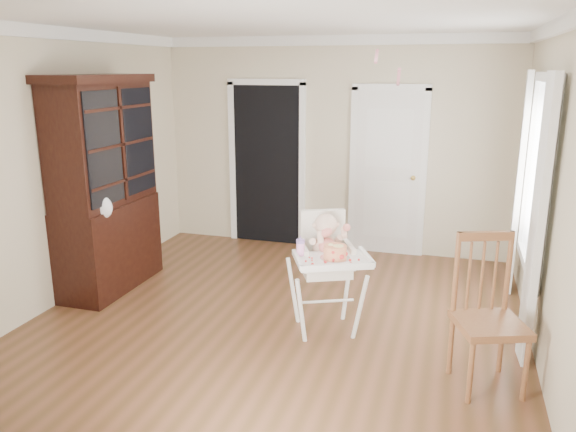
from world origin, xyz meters
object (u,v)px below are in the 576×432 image
(sippy_cup, at_px, (300,247))
(china_cabinet, at_px, (105,185))
(cake, at_px, (335,252))
(dining_chair, at_px, (488,318))
(high_chair, at_px, (326,259))

(sippy_cup, relative_size, china_cabinet, 0.08)
(cake, bearing_deg, dining_chair, -14.65)
(high_chair, relative_size, sippy_cup, 6.23)
(china_cabinet, bearing_deg, dining_chair, -13.16)
(high_chair, bearing_deg, cake, -84.33)
(high_chair, height_order, sippy_cup, high_chair)
(sippy_cup, xyz_separation_m, china_cabinet, (-2.29, 0.58, 0.28))
(dining_chair, bearing_deg, high_chair, 137.83)
(high_chair, distance_m, cake, 0.28)
(high_chair, xyz_separation_m, sippy_cup, (-0.18, -0.22, 0.16))
(high_chair, bearing_deg, sippy_cup, -153.86)
(high_chair, bearing_deg, china_cabinet, 146.88)
(dining_chair, bearing_deg, cake, 144.70)
(china_cabinet, bearing_deg, cake, -12.44)
(cake, bearing_deg, high_chair, 120.49)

